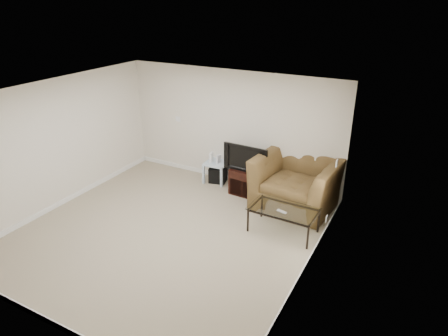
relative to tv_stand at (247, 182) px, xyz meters
The scene contains 18 objects.
floor 2.16m from the tv_stand, 106.46° to the right, with size 5.00×5.00×0.00m, color tan.
ceiling 3.08m from the tv_stand, 106.46° to the right, with size 5.00×5.00×0.00m, color white.
wall_back 1.23m from the tv_stand, 143.39° to the left, with size 5.00×0.02×2.50m, color silver.
wall_left 3.85m from the tv_stand, 146.57° to the right, with size 0.02×5.00×2.50m, color silver.
wall_right 2.95m from the tv_stand, 47.26° to the right, with size 0.02×5.00×2.50m, color silver.
plate_back 2.27m from the tv_stand, 167.68° to the left, with size 0.12×0.02×0.12m, color white.
plate_right_switch 2.16m from the tv_stand, 13.45° to the right, with size 0.02×0.09×0.13m, color white.
plate_right_outlet 2.03m from the tv_stand, 21.73° to the right, with size 0.02×0.08×0.12m, color white.
tv_stand is the anchor object (origin of this frame).
dvd_player 0.19m from the tv_stand, 93.30° to the right, with size 0.35×0.25×0.05m, color black.
television 0.56m from the tv_stand, 93.30° to the right, with size 0.91×0.18×0.56m, color black.
side_table 0.90m from the tv_stand, 165.82° to the left, with size 0.49×0.49×0.47m, color #CEEDF9, non-canonical shape.
subwoofer 0.88m from the tv_stand, 164.01° to the left, with size 0.36×0.36×0.36m, color black.
game_console 1.05m from the tv_stand, 168.99° to the left, with size 0.05×0.16×0.21m, color white.
game_case 0.88m from the tv_stand, 165.83° to the left, with size 0.05×0.14×0.19m, color silver.
recliner 1.14m from the tv_stand, ahead, with size 1.56×1.01×1.36m, color brown.
coffee_table 1.59m from the tv_stand, 41.32° to the right, with size 1.19×0.67×0.46m, color black, non-canonical shape.
remote 1.69m from the tv_stand, 44.43° to the right, with size 0.19×0.05×0.02m, color #B2B2B7.
Camera 1 is at (3.75, -4.87, 3.93)m, focal length 32.00 mm.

